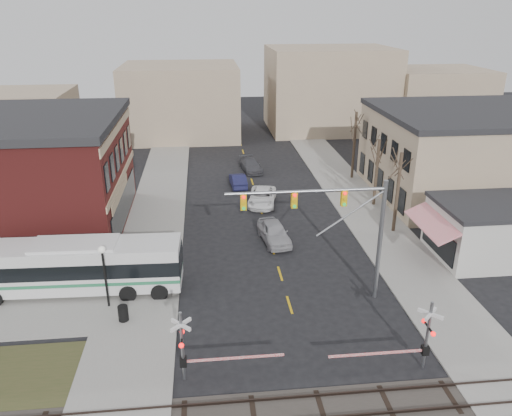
{
  "coord_description": "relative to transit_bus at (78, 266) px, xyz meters",
  "views": [
    {
      "loc": [
        -4.97,
        -24.58,
        17.6
      ],
      "look_at": [
        -1.29,
        9.92,
        3.5
      ],
      "focal_mm": 35.0,
      "sensor_mm": 36.0,
      "label": 1
    }
  ],
  "objects": [
    {
      "name": "ground",
      "position": [
        13.47,
        -5.07,
        -1.93
      ],
      "size": [
        160.0,
        160.0,
        0.0
      ],
      "primitive_type": "plane",
      "color": "black",
      "rests_on": "ground"
    },
    {
      "name": "sidewalk_west",
      "position": [
        3.97,
        14.93,
        -1.87
      ],
      "size": [
        5.0,
        60.0,
        0.12
      ],
      "primitive_type": "cube",
      "color": "gray",
      "rests_on": "ground"
    },
    {
      "name": "sidewalk_east",
      "position": [
        22.97,
        14.93,
        -1.87
      ],
      "size": [
        5.0,
        60.0,
        0.12
      ],
      "primitive_type": "cube",
      "color": "gray",
      "rests_on": "ground"
    },
    {
      "name": "tan_building",
      "position": [
        35.47,
        14.93,
        2.33
      ],
      "size": [
        20.3,
        15.3,
        8.5
      ],
      "color": "tan",
      "rests_on": "ground"
    },
    {
      "name": "awning_shop",
      "position": [
        29.44,
        1.93,
        0.24
      ],
      "size": [
        9.74,
        6.2,
        4.3
      ],
      "color": "beige",
      "rests_on": "ground"
    },
    {
      "name": "tree_east_a",
      "position": [
        23.97,
        6.93,
        1.57
      ],
      "size": [
        0.28,
        0.28,
        6.75
      ],
      "color": "#382B21",
      "rests_on": "sidewalk_east"
    },
    {
      "name": "tree_east_b",
      "position": [
        24.27,
        12.93,
        1.34
      ],
      "size": [
        0.28,
        0.28,
        6.3
      ],
      "color": "#382B21",
      "rests_on": "sidewalk_east"
    },
    {
      "name": "tree_east_c",
      "position": [
        24.47,
        20.93,
        1.79
      ],
      "size": [
        0.28,
        0.28,
        7.2
      ],
      "color": "#382B21",
      "rests_on": "sidewalk_east"
    },
    {
      "name": "transit_bus",
      "position": [
        0.0,
        0.0,
        0.0
      ],
      "size": [
        13.41,
        3.35,
        3.43
      ],
      "color": "silver",
      "rests_on": "ground"
    },
    {
      "name": "traffic_signal_mast",
      "position": [
        16.44,
        -2.67,
        3.8
      ],
      "size": [
        9.73,
        0.3,
        8.0
      ],
      "color": "gray",
      "rests_on": "ground"
    },
    {
      "name": "rr_crossing_west",
      "position": [
        7.45,
        -9.2,
        0.04
      ],
      "size": [
        5.6,
        1.36,
        4.0
      ],
      "color": "gray",
      "rests_on": "ground"
    },
    {
      "name": "rr_crossing_east",
      "position": [
        19.0,
        -9.61,
        0.04
      ],
      "size": [
        5.6,
        1.36,
        4.0
      ],
      "color": "gray",
      "rests_on": "ground"
    },
    {
      "name": "street_lamp",
      "position": [
        2.13,
        -2.14,
        1.18
      ],
      "size": [
        0.44,
        0.44,
        4.16
      ],
      "color": "black",
      "rests_on": "sidewalk_west"
    },
    {
      "name": "trash_bin",
      "position": [
        3.28,
        -3.81,
        -1.32
      ],
      "size": [
        0.6,
        0.6,
        0.97
      ],
      "primitive_type": "cylinder",
      "color": "black",
      "rests_on": "sidewalk_west"
    },
    {
      "name": "car_a",
      "position": [
        13.77,
        6.15,
        -1.11
      ],
      "size": [
        2.58,
        5.03,
        1.64
      ],
      "primitive_type": "imported",
      "rotation": [
        0.0,
        0.0,
        0.14
      ],
      "color": "#9E9DA1",
      "rests_on": "ground"
    },
    {
      "name": "car_b",
      "position": [
        11.86,
        19.54,
        -1.23
      ],
      "size": [
        1.74,
        4.31,
        1.39
      ],
      "primitive_type": "imported",
      "rotation": [
        0.0,
        0.0,
        3.21
      ],
      "color": "#191A3E",
      "rests_on": "ground"
    },
    {
      "name": "car_c",
      "position": [
        13.79,
        14.34,
        -1.2
      ],
      "size": [
        3.4,
        5.62,
        1.46
      ],
      "primitive_type": "imported",
      "rotation": [
        0.0,
        0.0,
        -0.2
      ],
      "color": "white",
      "rests_on": "ground"
    },
    {
      "name": "car_d",
      "position": [
        13.69,
        24.74,
        -1.25
      ],
      "size": [
        2.62,
        4.9,
        1.35
      ],
      "primitive_type": "imported",
      "rotation": [
        0.0,
        0.0,
        0.16
      ],
      "color": "#434348",
      "rests_on": "ground"
    },
    {
      "name": "pedestrian_near",
      "position": [
        4.91,
        -0.83,
        -0.97
      ],
      "size": [
        0.6,
        0.72,
        1.68
      ],
      "primitive_type": "imported",
      "rotation": [
        0.0,
        0.0,
        1.96
      ],
      "color": "#5B4D49",
      "rests_on": "sidewalk_west"
    },
    {
      "name": "pedestrian_far",
      "position": [
        2.14,
        2.79,
        -1.07
      ],
      "size": [
        0.89,
        0.91,
        1.48
      ],
      "primitive_type": "imported",
      "rotation": [
        0.0,
        0.0,
        0.86
      ],
      "color": "#2D384F",
      "rests_on": "sidewalk_west"
    }
  ]
}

